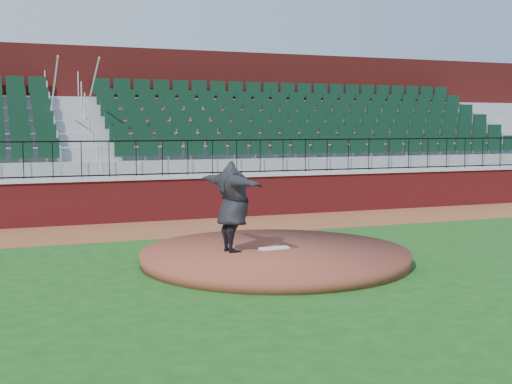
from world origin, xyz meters
The scene contains 10 objects.
ground centered at (0.00, 0.00, 0.00)m, with size 90.00×90.00×0.00m, color #174A15.
warning_track centered at (0.00, 5.40, 0.01)m, with size 34.00×3.20×0.01m, color brown.
field_wall centered at (0.00, 7.00, 0.60)m, with size 34.00×0.35×1.20m, color maroon.
wall_cap centered at (0.00, 7.00, 1.25)m, with size 34.00×0.45×0.10m, color #B7B7B7.
wall_railing centered at (0.00, 7.00, 1.80)m, with size 34.00×0.05×1.00m, color black, non-canonical shape.
seating_stands centered at (0.00, 9.72, 2.30)m, with size 34.00×5.10×4.60m, color gray, non-canonical shape.
concourse_wall centered at (0.00, 12.52, 2.75)m, with size 34.00×0.50×5.50m, color maroon.
pitchers_mound centered at (-0.06, 0.29, 0.12)m, with size 5.36×5.36×0.25m, color brown.
pitching_rubber centered at (-0.06, 0.36, 0.27)m, with size 0.62×0.15×0.04m, color white.
pitcher centered at (-0.92, 0.39, 1.15)m, with size 2.20×0.60×1.79m, color black.
Camera 1 is at (-5.21, -11.98, 2.72)m, focal length 47.33 mm.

